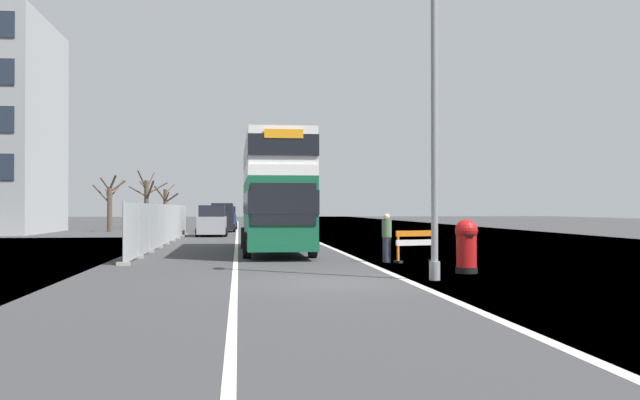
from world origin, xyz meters
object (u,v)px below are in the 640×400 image
Objects in this scene: double_decker_bus at (275,192)px; roadworks_barrier at (416,243)px; red_pillar_postbox at (466,244)px; pedestrian_at_kerb at (387,238)px; car_oncoming_near at (212,222)px; car_receding_far at (226,218)px; lamppost_foreground at (434,121)px; car_receding_mid at (222,218)px.

double_decker_bus is 6.98× the size of roadworks_barrier.
red_pillar_postbox is 4.56m from pedestrian_at_kerb.
car_oncoming_near is 2.67× the size of pedestrian_at_kerb.
car_oncoming_near reaches higher than car_receding_far.
pedestrian_at_kerb is (6.95, -24.21, -0.12)m from car_oncoming_near.
double_decker_bus is 1.23× the size of lamppost_foreground.
car_oncoming_near reaches higher than red_pillar_postbox.
red_pillar_postbox is 4.25m from roadworks_barrier.
double_decker_bus is at bearing 106.51° from lamppost_foreground.
car_receding_mid reaches higher than red_pillar_postbox.
car_receding_mid is (-7.92, 37.72, 0.22)m from red_pillar_postbox.
car_receding_mid is 34.02m from pedestrian_at_kerb.
double_decker_bus is 7.85m from roadworks_barrier.
red_pillar_postbox reaches higher than roadworks_barrier.
red_pillar_postbox is 1.00× the size of roadworks_barrier.
lamppost_foreground is 7.12m from roadworks_barrier.
car_receding_far is at bearing 97.59° from lamppost_foreground.
car_receding_far is at bearing 87.63° from car_oncoming_near.
roadworks_barrier is 0.35× the size of car_receding_far.
car_receding_far is 41.12m from pedestrian_at_kerb.
pedestrian_at_kerb is (6.47, -33.40, -0.22)m from car_receding_mid.
double_decker_bus reaches higher than red_pillar_postbox.
roadworks_barrier is at bearing -77.42° from car_receding_mid.
car_oncoming_near is 0.99× the size of car_receding_mid.
red_pillar_postbox is at bearing -83.95° from roadworks_barrier.
lamppost_foreground is at bearing -99.64° from roadworks_barrier.
lamppost_foreground reaches higher than car_receding_far.
car_oncoming_near is (-7.96, 24.31, 0.29)m from roadworks_barrier.
lamppost_foreground is at bearing -90.27° from pedestrian_at_kerb.
car_receding_far reaches higher than pedestrian_at_kerb.
pedestrian_at_kerb is at bearing -79.04° from car_receding_mid.
car_oncoming_near is at bearing 108.13° from roadworks_barrier.
lamppost_foreground reaches higher than red_pillar_postbox.
car_oncoming_near reaches higher than roadworks_barrier.
roadworks_barrier is 0.35× the size of car_oncoming_near.
pedestrian_at_kerb is at bearing 89.73° from lamppost_foreground.
lamppost_foreground is 1.96× the size of car_oncoming_near.
car_receding_far is (-7.28, 40.74, 0.28)m from roadworks_barrier.
lamppost_foreground is (3.60, -12.14, 1.64)m from double_decker_bus.
lamppost_foreground is 47.36m from car_receding_far.
double_decker_bus is 12.77m from lamppost_foreground.
car_receding_far is at bearing 88.45° from car_receding_mid.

